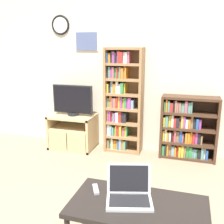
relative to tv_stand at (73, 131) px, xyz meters
name	(u,v)px	position (x,y,z in m)	size (l,w,h in m)	color
wall_back	(136,69)	(0.97, 0.31, 1.02)	(7.04, 0.09, 2.60)	beige
tv_stand	(73,131)	(0.00, 0.00, 0.00)	(0.72, 0.49, 0.56)	tan
television	(73,100)	(0.02, 0.01, 0.52)	(0.66, 0.18, 0.49)	black
bookshelf_tall	(122,101)	(0.80, 0.14, 0.53)	(0.58, 0.28, 1.63)	#9E754C
bookshelf_short	(185,129)	(1.78, 0.14, 0.16)	(0.81, 0.29, 0.94)	#472D1E
coffee_table	(138,209)	(1.47, -1.92, 0.11)	(1.09, 0.58, 0.43)	black
laptop	(129,192)	(1.39, -1.87, 0.22)	(0.43, 0.38, 0.27)	#B7BABC
remote_near_laptop	(96,189)	(1.08, -1.82, 0.16)	(0.11, 0.16, 0.02)	#99999E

